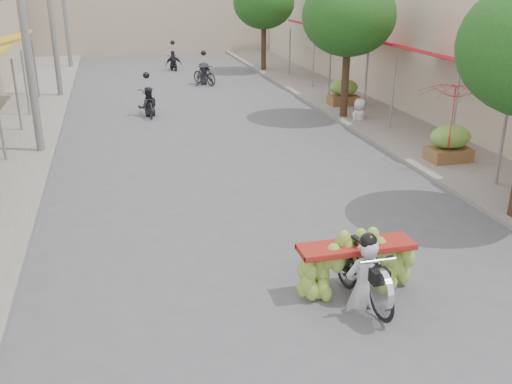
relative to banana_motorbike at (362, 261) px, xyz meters
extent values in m
plane|color=#545459|center=(-0.66, -1.72, -0.73)|extent=(120.00, 120.00, 0.00)
cube|color=gray|center=(-7.66, 13.28, -0.67)|extent=(4.00, 60.00, 0.12)
cube|color=gray|center=(6.34, 13.28, -0.67)|extent=(4.00, 60.00, 0.12)
cylinder|color=slate|center=(-6.96, 9.48, 0.54)|extent=(0.08, 0.08, 2.55)
cylinder|color=slate|center=(-6.96, 13.08, 0.54)|extent=(0.08, 0.08, 2.55)
cube|color=gold|center=(-7.78, 17.28, 2.02)|extent=(1.77, 4.00, 0.53)
cylinder|color=slate|center=(-6.96, 15.48, 0.54)|extent=(0.08, 0.08, 2.55)
cylinder|color=slate|center=(-6.96, 19.08, 0.54)|extent=(0.08, 0.08, 2.55)
cube|color=beige|center=(11.34, 12.28, 2.27)|extent=(8.00, 40.00, 6.00)
cylinder|color=slate|center=(5.64, 4.18, 0.54)|extent=(0.08, 0.08, 2.55)
cube|color=#AC161B|center=(6.46, 8.28, 2.02)|extent=(1.77, 4.20, 0.53)
cylinder|color=slate|center=(5.64, 6.38, 0.54)|extent=(0.08, 0.08, 2.55)
cylinder|color=slate|center=(5.64, 10.18, 0.54)|extent=(0.08, 0.08, 2.55)
cube|color=#AC161B|center=(6.46, 14.28, 2.02)|extent=(1.77, 4.20, 0.53)
cylinder|color=slate|center=(5.64, 12.38, 0.54)|extent=(0.08, 0.08, 2.55)
cylinder|color=slate|center=(5.64, 16.18, 0.54)|extent=(0.08, 0.08, 2.55)
cube|color=#AC161B|center=(6.46, 20.28, 2.02)|extent=(1.77, 4.20, 0.53)
cylinder|color=slate|center=(5.64, 18.38, 0.54)|extent=(0.08, 0.08, 2.55)
cylinder|color=slate|center=(5.64, 22.18, 0.54)|extent=(0.08, 0.08, 2.55)
cube|color=#B2A28C|center=(-0.66, 36.28, 2.77)|extent=(20.00, 6.00, 7.00)
cylinder|color=slate|center=(-6.06, 10.28, 3.27)|extent=(0.24, 0.24, 8.00)
cylinder|color=slate|center=(-6.06, 19.28, 3.27)|extent=(0.24, 0.24, 8.00)
cylinder|color=#3A2719|center=(4.74, 12.28, 0.87)|extent=(0.28, 0.28, 3.20)
ellipsoid|color=#1D5218|center=(4.74, 12.28, 3.07)|extent=(3.40, 3.40, 2.90)
cylinder|color=#3A2719|center=(4.74, 24.28, 0.87)|extent=(0.28, 0.28, 3.20)
ellipsoid|color=#1D5218|center=(4.74, 24.28, 3.07)|extent=(3.40, 3.40, 2.90)
cube|color=brown|center=(5.54, 6.28, -0.36)|extent=(1.20, 0.80, 0.50)
ellipsoid|color=#6DA33D|center=(5.54, 6.28, 0.22)|extent=(1.20, 0.88, 0.66)
cube|color=brown|center=(5.54, 14.28, -0.36)|extent=(1.20, 0.80, 0.50)
ellipsoid|color=#6DA33D|center=(5.54, 14.28, 0.22)|extent=(1.20, 0.88, 0.66)
imported|color=black|center=(0.00, -0.11, -0.18)|extent=(0.76, 1.92, 1.10)
cylinder|color=silver|center=(0.00, -0.76, -0.11)|extent=(0.10, 0.66, 0.66)
cube|color=black|center=(0.00, -0.66, 0.07)|extent=(0.28, 0.22, 0.22)
cylinder|color=silver|center=(0.00, -0.56, 0.29)|extent=(0.60, 0.05, 0.05)
cube|color=maroon|center=(0.00, 0.24, 0.15)|extent=(1.99, 0.55, 0.10)
imported|color=silver|center=(0.00, -0.16, 0.48)|extent=(0.66, 0.49, 1.83)
sphere|color=black|center=(0.00, -0.19, 1.36)|extent=(0.28, 0.28, 0.28)
imported|color=red|center=(5.14, 5.70, 1.78)|extent=(2.59, 2.59, 1.84)
imported|color=silver|center=(5.10, 11.63, 0.17)|extent=(0.90, 0.76, 1.57)
imported|color=black|center=(-2.47, 14.69, -0.25)|extent=(0.76, 1.76, 0.97)
imported|color=#24252C|center=(-2.47, 14.69, 0.39)|extent=(0.82, 0.54, 1.65)
sphere|color=black|center=(-2.47, 14.69, 0.85)|extent=(0.26, 0.26, 0.26)
imported|color=black|center=(0.76, 20.88, -0.22)|extent=(1.31, 1.76, 1.03)
imported|color=#24252C|center=(0.76, 20.88, 0.39)|extent=(1.19, 1.01, 1.65)
sphere|color=black|center=(0.76, 20.88, 0.85)|extent=(0.26, 0.26, 0.26)
imported|color=black|center=(-0.21, 26.05, -0.33)|extent=(0.68, 1.49, 0.81)
imported|color=#24252C|center=(-0.21, 26.05, 0.39)|extent=(1.02, 0.64, 1.65)
sphere|color=black|center=(-0.21, 26.05, 0.85)|extent=(0.26, 0.26, 0.26)
camera|label=1|loc=(-3.74, -7.72, 4.41)|focal=40.00mm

